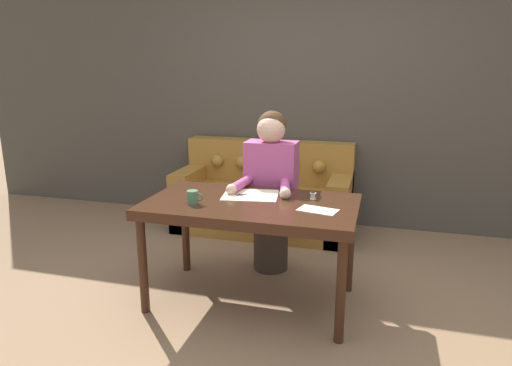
{
  "coord_description": "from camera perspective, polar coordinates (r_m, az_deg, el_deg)",
  "views": [
    {
      "loc": [
        0.7,
        -2.69,
        1.62
      ],
      "look_at": [
        -0.13,
        0.26,
        0.84
      ],
      "focal_mm": 32.0,
      "sensor_mm": 36.0,
      "label": 1
    }
  ],
  "objects": [
    {
      "name": "pattern_paper_main",
      "position": [
        3.23,
        -0.69,
        -1.51
      ],
      "size": [
        0.43,
        0.37,
        0.0
      ],
      "color": "beige",
      "rests_on": "dining_table"
    },
    {
      "name": "ground_plane",
      "position": [
        3.22,
        1.02,
        -15.91
      ],
      "size": [
        16.0,
        16.0,
        0.0
      ],
      "primitive_type": "plane",
      "color": "#846647"
    },
    {
      "name": "scissors",
      "position": [
        3.24,
        -1.5,
        -1.45
      ],
      "size": [
        0.18,
        0.16,
        0.01
      ],
      "color": "silver",
      "rests_on": "dining_table"
    },
    {
      "name": "dining_table",
      "position": [
        3.1,
        -0.62,
        -3.65
      ],
      "size": [
        1.42,
        0.8,
        0.74
      ],
      "color": "#381E11",
      "rests_on": "ground_plane"
    },
    {
      "name": "couch",
      "position": [
        4.64,
        1.03,
        -1.92
      ],
      "size": [
        1.73,
        0.76,
        0.88
      ],
      "color": "olive",
      "rests_on": "ground_plane"
    },
    {
      "name": "pattern_paper_offcut",
      "position": [
        2.92,
        7.74,
        -3.38
      ],
      "size": [
        0.27,
        0.2,
        0.0
      ],
      "color": "beige",
      "rests_on": "dining_table"
    },
    {
      "name": "thread_spool",
      "position": [
        3.15,
        7.13,
        -1.62
      ],
      "size": [
        0.04,
        0.04,
        0.05
      ],
      "color": "beige",
      "rests_on": "dining_table"
    },
    {
      "name": "wall_back",
      "position": [
        4.76,
        7.35,
        10.38
      ],
      "size": [
        8.0,
        0.06,
        2.6
      ],
      "color": "#474238",
      "rests_on": "ground_plane"
    },
    {
      "name": "person",
      "position": [
        3.61,
        1.87,
        -0.92
      ],
      "size": [
        0.47,
        0.61,
        1.29
      ],
      "color": "#33281E",
      "rests_on": "ground_plane"
    },
    {
      "name": "mug",
      "position": [
        3.05,
        -7.91,
        -1.77
      ],
      "size": [
        0.11,
        0.08,
        0.09
      ],
      "color": "#47704C",
      "rests_on": "dining_table"
    }
  ]
}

